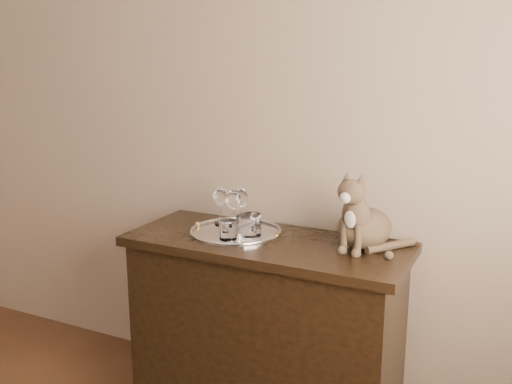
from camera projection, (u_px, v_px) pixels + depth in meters
wall_back at (184, 110)px, 2.82m from camera, size 4.00×0.10×2.70m
sideboard at (266, 332)px, 2.50m from camera, size 1.20×0.50×0.85m
tray at (236, 233)px, 2.49m from camera, size 0.40×0.40×0.01m
wine_glass_a at (220, 207)px, 2.58m from camera, size 0.06×0.06×0.17m
wine_glass_b at (241, 208)px, 2.55m from camera, size 0.07×0.07×0.17m
wine_glass_d at (233, 210)px, 2.51m from camera, size 0.07×0.07×0.18m
tumbler_a at (246, 227)px, 2.38m from camera, size 0.09×0.09×0.10m
tumbler_b at (228, 230)px, 2.38m from camera, size 0.07×0.07×0.08m
tumbler_c at (252, 225)px, 2.43m from camera, size 0.08×0.08×0.09m
cat at (365, 208)px, 2.28m from camera, size 0.38×0.36×0.32m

